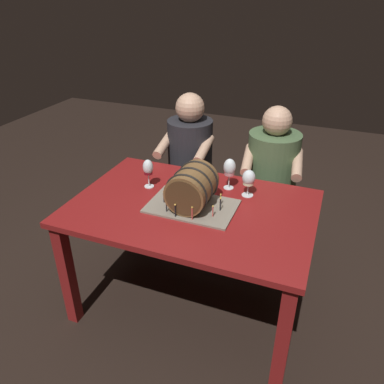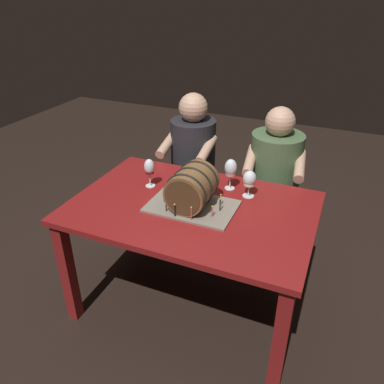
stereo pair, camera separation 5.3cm
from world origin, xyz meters
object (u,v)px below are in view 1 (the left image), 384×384
Objects in this scene: dining_table at (192,221)px; wine_glass_rose at (230,168)px; wine_glass_white at (249,179)px; wine_glass_red at (148,169)px; person_seated_left at (190,172)px; person_seated_right at (270,187)px; barrel_cake at (192,189)px.

dining_table is 7.02× the size of wine_glass_rose.
wine_glass_rose reaches higher than wine_glass_white.
wine_glass_rose reaches higher than dining_table.
person_seated_left is (0.02, 0.66, -0.32)m from wine_glass_red.
wine_glass_white is 0.14× the size of person_seated_left.
wine_glass_white is 0.86m from person_seated_left.
wine_glass_rose is 0.17× the size of person_seated_right.
dining_table is 0.40m from wine_glass_rose.
wine_glass_white is 0.14× the size of person_seated_right.
wine_glass_rose is 0.75m from person_seated_left.
barrel_cake is at bearing -113.32° from wine_glass_rose.
wine_glass_rose is at bearing -110.84° from person_seated_right.
dining_table is 0.22m from barrel_cake.
person_seated_right reaches higher than wine_glass_rose.
person_seated_right is (0.66, 0.66, -0.33)m from wine_glass_red.
person_seated_right is (0.64, 0.00, -0.00)m from person_seated_left.
dining_table is 0.85m from person_seated_right.
wine_glass_red is 0.62m from wine_glass_white.
wine_glass_white is at bearing -95.40° from person_seated_right.
barrel_cake is at bearing -136.35° from wine_glass_white.
barrel_cake is 0.91m from person_seated_right.
person_seated_left is (-0.59, 0.54, -0.31)m from wine_glass_white.
person_seated_left is 1.02× the size of person_seated_right.
person_seated_right reaches higher than wine_glass_white.
person_seated_right is (0.32, 0.78, -0.09)m from dining_table.
wine_glass_white is (0.61, 0.12, -0.01)m from wine_glass_red.
person_seated_right is at bearing 84.60° from wine_glass_white.
wine_glass_white is 0.62m from person_seated_right.
wine_glass_rose is 1.18× the size of wine_glass_white.
person_seated_right reaches higher than barrel_cake.
wine_glass_red is 0.51m from wine_glass_rose.
wine_glass_white is at bearing 11.00° from wine_glass_red.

